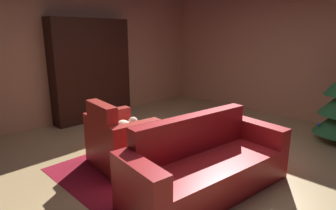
# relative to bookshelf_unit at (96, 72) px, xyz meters

# --- Properties ---
(ground_plane) EXTENTS (7.62, 7.62, 0.00)m
(ground_plane) POSITION_rel_bookshelf_unit_xyz_m (2.75, -0.31, -0.97)
(ground_plane) COLOR tan
(wall_back) EXTENTS (6.02, 0.06, 2.64)m
(wall_back) POSITION_rel_bookshelf_unit_xyz_m (2.75, 2.90, 0.35)
(wall_back) COLOR tan
(wall_back) RESTS_ON ground
(wall_left) EXTENTS (0.06, 6.47, 2.64)m
(wall_left) POSITION_rel_bookshelf_unit_xyz_m (-0.23, -0.31, 0.35)
(wall_left) COLOR tan
(wall_left) RESTS_ON ground
(area_rug) EXTENTS (2.23, 2.56, 0.01)m
(area_rug) POSITION_rel_bookshelf_unit_xyz_m (2.61, -0.56, -0.97)
(area_rug) COLOR maroon
(area_rug) RESTS_ON ground
(bookshelf_unit) EXTENTS (0.34, 1.64, 2.03)m
(bookshelf_unit) POSITION_rel_bookshelf_unit_xyz_m (0.00, 0.00, 0.00)
(bookshelf_unit) COLOR black
(bookshelf_unit) RESTS_ON ground
(armchair_red) EXTENTS (0.97, 0.78, 0.90)m
(armchair_red) POSITION_rel_bookshelf_unit_xyz_m (2.15, -1.01, -0.65)
(armchair_red) COLOR maroon
(armchair_red) RESTS_ON ground
(couch_red) EXTENTS (1.00, 2.10, 0.84)m
(couch_red) POSITION_rel_bookshelf_unit_xyz_m (3.36, -0.70, -0.68)
(couch_red) COLOR maroon
(couch_red) RESTS_ON ground
(coffee_table) EXTENTS (0.67, 0.67, 0.42)m
(coffee_table) POSITION_rel_bookshelf_unit_xyz_m (2.68, -0.47, -0.59)
(coffee_table) COLOR black
(coffee_table) RESTS_ON ground
(book_stack_on_table) EXTENTS (0.23, 0.19, 0.08)m
(book_stack_on_table) POSITION_rel_bookshelf_unit_xyz_m (2.62, -0.49, -0.51)
(book_stack_on_table) COLOR #385897
(book_stack_on_table) RESTS_ON coffee_table
(bottle_on_table) EXTENTS (0.07, 0.07, 0.25)m
(bottle_on_table) POSITION_rel_bookshelf_unit_xyz_m (2.87, -0.49, -0.45)
(bottle_on_table) COLOR #5D271C
(bottle_on_table) RESTS_ON coffee_table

